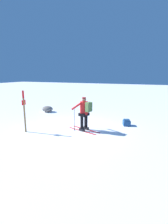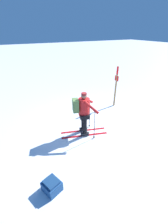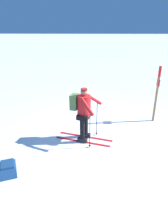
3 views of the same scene
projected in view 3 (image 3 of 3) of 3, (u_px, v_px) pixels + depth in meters
ground_plane at (105, 139)px, 6.86m from camera, size 80.00×80.00×0.00m
skier at (83, 110)px, 6.44m from camera, size 1.78×1.04×1.67m
dropped_backpack at (8, 169)px, 5.27m from camera, size 0.50×0.52×0.34m
trail_marker at (157, 90)px, 7.55m from camera, size 0.09×0.24×2.01m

